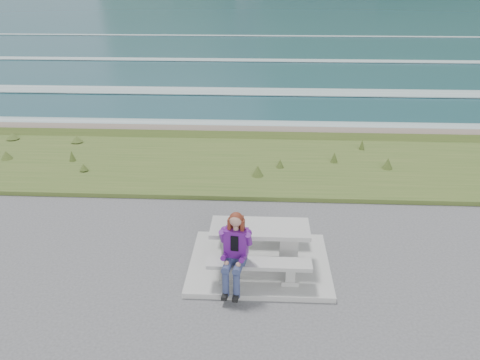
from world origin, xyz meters
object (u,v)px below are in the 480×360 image
object	(u,v)px
picnic_table	(260,234)
seated_woman	(234,263)
bench_seaward	(260,227)
bench_landward	(259,267)

from	to	relation	value
picnic_table	seated_woman	xyz separation A→B (m)	(-0.42, -0.83, -0.08)
bench_seaward	seated_woman	xyz separation A→B (m)	(-0.42, -1.53, 0.16)
bench_landward	bench_seaward	bearing A→B (deg)	90.00
bench_landward	bench_seaward	size ratio (longest dim) A/B	1.00
bench_landward	bench_seaward	distance (m)	1.40
bench_seaward	seated_woman	world-z (taller)	seated_woman
picnic_table	bench_landward	xyz separation A→B (m)	(0.00, -0.70, -0.23)
bench_landward	seated_woman	xyz separation A→B (m)	(-0.42, -0.13, 0.16)
bench_landward	seated_woman	distance (m)	0.47
bench_landward	bench_seaward	world-z (taller)	same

